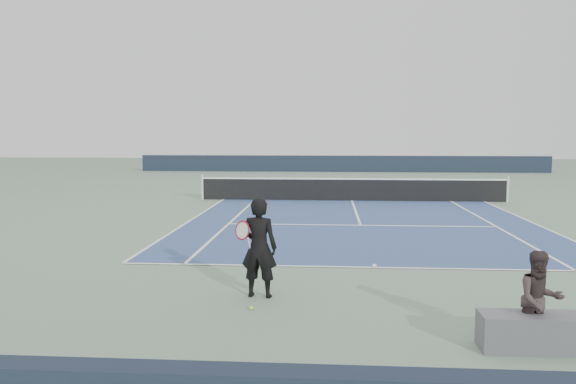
# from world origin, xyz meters

# --- Properties ---
(ground) EXTENTS (80.00, 80.00, 0.00)m
(ground) POSITION_xyz_m (0.00, 0.00, 0.00)
(ground) COLOR slate
(court_surface) EXTENTS (10.97, 23.77, 0.01)m
(court_surface) POSITION_xyz_m (0.00, 0.00, 0.01)
(court_surface) COLOR #334B79
(court_surface) RESTS_ON ground
(tennis_net) EXTENTS (12.90, 0.10, 1.07)m
(tennis_net) POSITION_xyz_m (0.00, 0.00, 0.50)
(tennis_net) COLOR silver
(tennis_net) RESTS_ON ground
(windscreen_far) EXTENTS (30.00, 0.25, 1.20)m
(windscreen_far) POSITION_xyz_m (0.00, 17.88, 0.60)
(windscreen_far) COLOR black
(windscreen_far) RESTS_ON ground
(tennis_player) EXTENTS (0.81, 0.55, 1.75)m
(tennis_player) POSITION_xyz_m (-2.20, -14.13, 0.88)
(tennis_player) COLOR black
(tennis_player) RESTS_ON ground
(tennis_ball) EXTENTS (0.07, 0.07, 0.07)m
(tennis_ball) POSITION_xyz_m (-2.24, -14.89, 0.03)
(tennis_ball) COLOR #BEE12E
(tennis_ball) RESTS_ON ground
(spectator_bench) EXTENTS (1.55, 0.62, 1.33)m
(spectator_bench) POSITION_xyz_m (1.76, -16.29, 0.47)
(spectator_bench) COLOR #58585D
(spectator_bench) RESTS_ON ground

